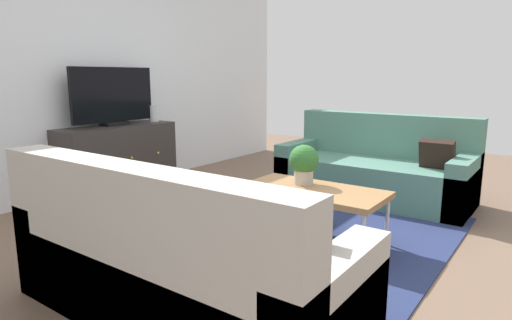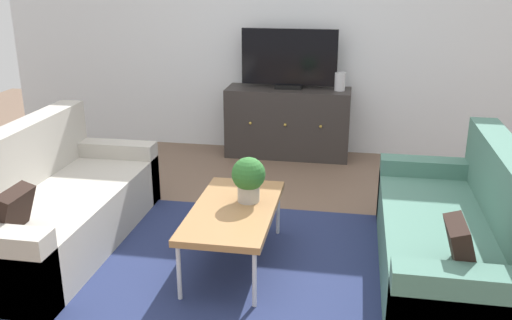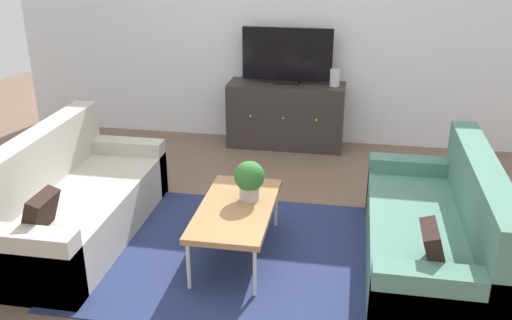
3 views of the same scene
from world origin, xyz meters
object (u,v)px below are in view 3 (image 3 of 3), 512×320
at_px(glass_vase, 335,77).
at_px(flat_screen_tv, 287,56).
at_px(couch_right_side, 441,237).
at_px(potted_plant, 249,179).
at_px(tv_console, 286,115).
at_px(coffee_table, 236,210).
at_px(couch_left_side, 68,205).

bearing_deg(glass_vase, flat_screen_tv, 177.84).
height_order(couch_right_side, glass_vase, glass_vase).
height_order(couch_right_side, potted_plant, couch_right_side).
bearing_deg(tv_console, coffee_table, -91.49).
height_order(couch_left_side, couch_right_side, same).
bearing_deg(couch_right_side, glass_vase, 110.72).
height_order(couch_right_side, coffee_table, couch_right_side).
bearing_deg(tv_console, glass_vase, 0.00).
height_order(flat_screen_tv, glass_vase, flat_screen_tv).
relative_size(tv_console, flat_screen_tv, 1.31).
relative_size(potted_plant, tv_console, 0.24).
height_order(tv_console, glass_vase, glass_vase).
distance_m(couch_left_side, tv_console, 2.79).
relative_size(coffee_table, glass_vase, 5.69).
bearing_deg(flat_screen_tv, couch_right_side, -59.20).
distance_m(couch_right_side, potted_plant, 1.45).
distance_m(flat_screen_tv, glass_vase, 0.57).
xyz_separation_m(tv_console, flat_screen_tv, (0.00, 0.02, 0.67)).
xyz_separation_m(coffee_table, flat_screen_tv, (0.06, 2.45, 0.65)).
relative_size(couch_left_side, couch_right_side, 1.00).
xyz_separation_m(potted_plant, flat_screen_tv, (-0.01, 2.32, 0.44)).
height_order(coffee_table, glass_vase, glass_vase).
xyz_separation_m(couch_left_side, glass_vase, (1.98, 2.37, 0.55)).
xyz_separation_m(potted_plant, tv_console, (-0.01, 2.30, -0.23)).
distance_m(couch_right_side, flat_screen_tv, 2.89).
xyz_separation_m(couch_right_side, glass_vase, (-0.90, 2.37, 0.55)).
relative_size(coffee_table, potted_plant, 3.46).
bearing_deg(coffee_table, flat_screen_tv, 88.53).
bearing_deg(potted_plant, glass_vase, 77.37).
relative_size(couch_left_side, tv_console, 1.46).
xyz_separation_m(couch_left_side, couch_right_side, (2.88, 0.00, 0.00)).
relative_size(potted_plant, glass_vase, 1.65).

